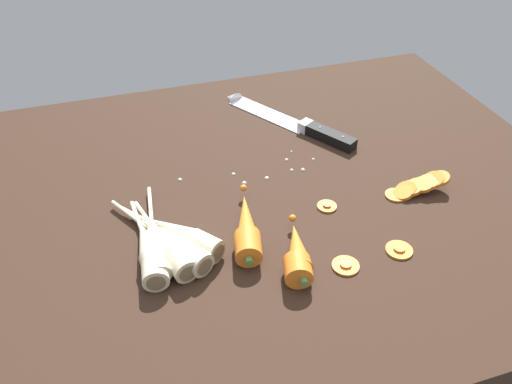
{
  "coord_description": "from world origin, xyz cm",
  "views": [
    {
      "loc": [
        -22.49,
        -72.4,
        59.28
      ],
      "look_at": [
        0.0,
        -2.0,
        1.5
      ],
      "focal_mm": 37.49,
      "sensor_mm": 36.0,
      "label": 1
    }
  ],
  "objects_px": {
    "chefs_knife": "(284,119)",
    "carrot_slice_stray_far": "(399,249)",
    "parsnip_outer": "(149,249)",
    "carrot_slice_stack": "(417,186)",
    "parsnip_back": "(171,242)",
    "parsnip_mid_left": "(153,246)",
    "parsnip_mid_right": "(183,235)",
    "parsnip_front": "(169,247)",
    "whole_carrot_second": "(298,253)",
    "carrot_slice_stray_near": "(327,206)",
    "carrot_slice_stray_mid": "(346,265)",
    "whole_carrot": "(247,228)"
  },
  "relations": [
    {
      "from": "parsnip_mid_right",
      "to": "carrot_slice_stack",
      "type": "xyz_separation_m",
      "value": [
        0.43,
        0.01,
        -0.01
      ]
    },
    {
      "from": "carrot_slice_stack",
      "to": "carrot_slice_stray_far",
      "type": "xyz_separation_m",
      "value": [
        -0.11,
        -0.12,
        -0.01
      ]
    },
    {
      "from": "whole_carrot",
      "to": "carrot_slice_stack",
      "type": "relative_size",
      "value": 1.56
    },
    {
      "from": "whole_carrot",
      "to": "parsnip_back",
      "type": "xyz_separation_m",
      "value": [
        -0.12,
        0.0,
        -0.0
      ]
    },
    {
      "from": "parsnip_outer",
      "to": "carrot_slice_stack",
      "type": "height_order",
      "value": "parsnip_outer"
    },
    {
      "from": "parsnip_front",
      "to": "whole_carrot_second",
      "type": "bearing_deg",
      "value": -22.18
    },
    {
      "from": "whole_carrot_second",
      "to": "carrot_slice_stray_far",
      "type": "bearing_deg",
      "value": -8.57
    },
    {
      "from": "parsnip_mid_left",
      "to": "carrot_slice_stack",
      "type": "relative_size",
      "value": 2.0
    },
    {
      "from": "parsnip_mid_left",
      "to": "parsnip_mid_right",
      "type": "bearing_deg",
      "value": 11.76
    },
    {
      "from": "whole_carrot_second",
      "to": "parsnip_mid_left",
      "type": "xyz_separation_m",
      "value": [
        -0.21,
        0.08,
        -0.0
      ]
    },
    {
      "from": "parsnip_mid_right",
      "to": "carrot_slice_stray_far",
      "type": "bearing_deg",
      "value": -20.1
    },
    {
      "from": "chefs_knife",
      "to": "carrot_slice_stack",
      "type": "distance_m",
      "value": 0.34
    },
    {
      "from": "parsnip_outer",
      "to": "parsnip_mid_left",
      "type": "bearing_deg",
      "value": 23.3
    },
    {
      "from": "parsnip_back",
      "to": "parsnip_outer",
      "type": "distance_m",
      "value": 0.04
    },
    {
      "from": "carrot_slice_stack",
      "to": "chefs_knife",
      "type": "bearing_deg",
      "value": 114.76
    },
    {
      "from": "carrot_slice_stray_near",
      "to": "carrot_slice_stray_mid",
      "type": "xyz_separation_m",
      "value": [
        -0.03,
        -0.14,
        0.0
      ]
    },
    {
      "from": "parsnip_mid_right",
      "to": "carrot_slice_stack",
      "type": "distance_m",
      "value": 0.43
    },
    {
      "from": "whole_carrot",
      "to": "parsnip_mid_right",
      "type": "height_order",
      "value": "whole_carrot"
    },
    {
      "from": "parsnip_back",
      "to": "carrot_slice_stray_near",
      "type": "bearing_deg",
      "value": 5.5
    },
    {
      "from": "carrot_slice_stack",
      "to": "parsnip_outer",
      "type": "bearing_deg",
      "value": -177.57
    },
    {
      "from": "whole_carrot",
      "to": "carrot_slice_stack",
      "type": "height_order",
      "value": "whole_carrot"
    },
    {
      "from": "whole_carrot",
      "to": "parsnip_mid_left",
      "type": "bearing_deg",
      "value": 178.52
    },
    {
      "from": "parsnip_front",
      "to": "carrot_slice_stray_mid",
      "type": "distance_m",
      "value": 0.27
    },
    {
      "from": "whole_carrot_second",
      "to": "chefs_knife",
      "type": "bearing_deg",
      "value": 72.73
    },
    {
      "from": "parsnip_back",
      "to": "carrot_slice_stray_far",
      "type": "height_order",
      "value": "parsnip_back"
    },
    {
      "from": "parsnip_mid_left",
      "to": "parsnip_outer",
      "type": "distance_m",
      "value": 0.01
    },
    {
      "from": "chefs_knife",
      "to": "carrot_slice_stack",
      "type": "xyz_separation_m",
      "value": [
        0.14,
        -0.31,
        0.01
      ]
    },
    {
      "from": "carrot_slice_stray_near",
      "to": "carrot_slice_stray_far",
      "type": "height_order",
      "value": "same"
    },
    {
      "from": "parsnip_front",
      "to": "carrot_slice_stray_near",
      "type": "distance_m",
      "value": 0.28
    },
    {
      "from": "whole_carrot",
      "to": "parsnip_front",
      "type": "relative_size",
      "value": 0.92
    },
    {
      "from": "carrot_slice_stray_near",
      "to": "parsnip_back",
      "type": "bearing_deg",
      "value": -174.5
    },
    {
      "from": "parsnip_mid_left",
      "to": "parsnip_mid_right",
      "type": "relative_size",
      "value": 1.31
    },
    {
      "from": "carrot_slice_stray_mid",
      "to": "carrot_slice_stray_near",
      "type": "bearing_deg",
      "value": 77.74
    },
    {
      "from": "parsnip_mid_right",
      "to": "carrot_slice_stray_near",
      "type": "height_order",
      "value": "parsnip_mid_right"
    },
    {
      "from": "carrot_slice_stray_near",
      "to": "parsnip_mid_left",
      "type": "bearing_deg",
      "value": -174.86
    },
    {
      "from": "carrot_slice_stack",
      "to": "carrot_slice_stray_mid",
      "type": "height_order",
      "value": "carrot_slice_stack"
    },
    {
      "from": "parsnip_mid_right",
      "to": "carrot_slice_stray_mid",
      "type": "bearing_deg",
      "value": -28.6
    },
    {
      "from": "chefs_knife",
      "to": "carrot_slice_stray_mid",
      "type": "xyz_separation_m",
      "value": [
        -0.06,
        -0.44,
        -0.0
      ]
    },
    {
      "from": "parsnip_back",
      "to": "carrot_slice_stray_mid",
      "type": "height_order",
      "value": "parsnip_back"
    },
    {
      "from": "whole_carrot",
      "to": "carrot_slice_stray_near",
      "type": "height_order",
      "value": "whole_carrot"
    },
    {
      "from": "parsnip_front",
      "to": "carrot_slice_stack",
      "type": "relative_size",
      "value": 1.7
    },
    {
      "from": "chefs_knife",
      "to": "parsnip_mid_left",
      "type": "bearing_deg",
      "value": -135.72
    },
    {
      "from": "parsnip_outer",
      "to": "carrot_slice_stray_far",
      "type": "relative_size",
      "value": 4.62
    },
    {
      "from": "chefs_knife",
      "to": "whole_carrot",
      "type": "relative_size",
      "value": 1.68
    },
    {
      "from": "whole_carrot",
      "to": "parsnip_front",
      "type": "height_order",
      "value": "whole_carrot"
    },
    {
      "from": "parsnip_mid_right",
      "to": "carrot_slice_stray_near",
      "type": "bearing_deg",
      "value": 3.84
    },
    {
      "from": "chefs_knife",
      "to": "carrot_slice_stray_far",
      "type": "height_order",
      "value": "chefs_knife"
    },
    {
      "from": "parsnip_mid_right",
      "to": "parsnip_outer",
      "type": "bearing_deg",
      "value": -166.76
    },
    {
      "from": "carrot_slice_stray_near",
      "to": "carrot_slice_stray_far",
      "type": "relative_size",
      "value": 0.8
    },
    {
      "from": "carrot_slice_stack",
      "to": "whole_carrot_second",
      "type": "bearing_deg",
      "value": -159.57
    }
  ]
}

